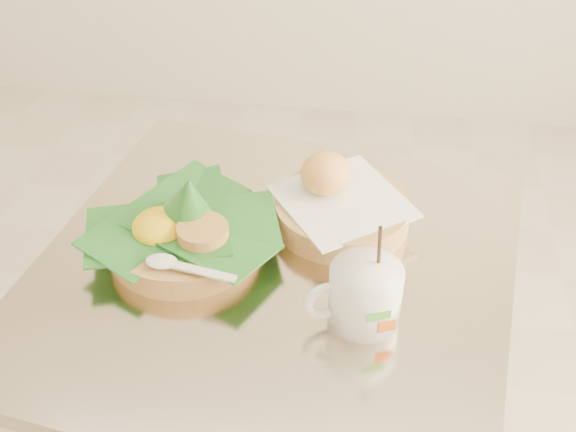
# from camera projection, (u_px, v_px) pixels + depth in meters

# --- Properties ---
(cafe_table) EXTENTS (0.80, 0.80, 0.75)m
(cafe_table) POSITION_uv_depth(u_px,v_px,m) (275.00, 363.00, 1.22)
(cafe_table) COLOR gray
(cafe_table) RESTS_ON floor
(rice_basket) EXTENTS (0.29, 0.29, 0.15)m
(rice_basket) POSITION_uv_depth(u_px,v_px,m) (183.00, 229.00, 1.09)
(rice_basket) COLOR tan
(rice_basket) RESTS_ON cafe_table
(bread_basket) EXTENTS (0.26, 0.26, 0.11)m
(bread_basket) POSITION_uv_depth(u_px,v_px,m) (339.00, 205.00, 1.15)
(bread_basket) COLOR tan
(bread_basket) RESTS_ON cafe_table
(coffee_mug) EXTENTS (0.13, 0.10, 0.17)m
(coffee_mug) POSITION_uv_depth(u_px,v_px,m) (363.00, 294.00, 0.97)
(coffee_mug) COLOR white
(coffee_mug) RESTS_ON cafe_table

